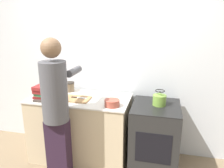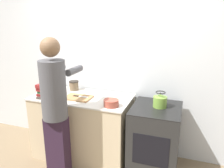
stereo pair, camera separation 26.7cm
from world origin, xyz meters
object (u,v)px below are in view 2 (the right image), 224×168
Objects in this scene: canister_jar at (74,86)px; bowl_prep at (57,89)px; oven at (155,140)px; cutting_board at (78,98)px; knife at (80,96)px; kettle at (160,101)px; person at (55,105)px.

bowl_prep is at bearing -148.71° from canister_jar.
canister_jar reaches higher than oven.
oven is 2.47× the size of cutting_board.
oven is 1.12m from knife.
knife is 1.04m from kettle.
person reaches higher than cutting_board.
cutting_board is 2.54× the size of canister_jar.
cutting_board is 1.86× the size of kettle.
knife is at bearing -177.09° from oven.
knife is 1.51× the size of canister_jar.
person is 8.99× the size of kettle.
kettle reaches higher than bowl_prep.
cutting_board is at bearing -176.17° from oven.
kettle is at bearing -9.06° from canister_jar.
cutting_board reaches higher than oven.
bowl_prep is (-1.47, 0.10, 0.49)m from oven.
kettle is at bearing 25.73° from person.
canister_jar is (-0.22, 0.30, 0.06)m from cutting_board.
knife is at bearing -48.58° from canister_jar.
cutting_board is (0.06, 0.45, -0.05)m from person.
kettle reaches higher than canister_jar.
oven is at bearing -10.43° from canister_jar.
cutting_board is 1.07m from kettle.
bowl_prep is at bearing 177.18° from kettle.
bowl_prep is at bearing 163.18° from knife.
oven is 1.14m from cutting_board.
cutting_board is at bearing -143.77° from knife.
oven is 1.31m from person.
person is 0.47m from knife.
knife is 0.49m from bowl_prep.
kettle is 1.44× the size of bowl_prep.
oven is at bearing -142.16° from kettle.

